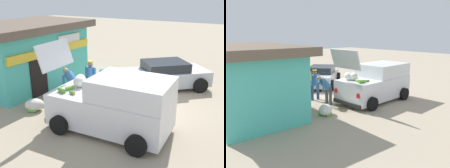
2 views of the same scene
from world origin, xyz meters
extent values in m
plane|color=tan|center=(0.00, 0.00, 0.00)|extent=(60.00, 60.00, 0.00)
cube|color=#4CC6B7|center=(-0.36, 5.66, 1.33)|extent=(5.36, 3.42, 2.65)
cube|color=yellow|center=(-0.45, 4.03, 1.86)|extent=(4.93, 0.39, 0.36)
cube|color=black|center=(-1.38, 4.11, 1.00)|extent=(0.90, 0.11, 2.00)
cube|color=white|center=(0.69, 3.99, 2.12)|extent=(1.50, 0.14, 0.60)
cube|color=brown|center=(-0.36, 5.66, 2.82)|extent=(6.08, 4.14, 0.33)
cube|color=silver|center=(-2.54, -0.06, 0.70)|extent=(1.98, 3.96, 1.06)
cube|color=silver|center=(-2.52, -0.80, 1.56)|extent=(1.85, 2.48, 0.66)
cube|color=black|center=(-2.48, -1.96, 1.53)|extent=(1.57, 0.13, 0.50)
cube|color=silver|center=(-2.61, 2.04, 2.33)|extent=(1.67, 0.40, 0.88)
ellipsoid|color=silver|center=(-2.37, 1.25, 1.42)|extent=(0.45, 0.38, 0.38)
ellipsoid|color=silver|center=(-2.13, 1.38, 1.41)|extent=(0.44, 0.37, 0.37)
cylinder|color=#60A32F|center=(-2.31, 1.06, 1.28)|extent=(0.10, 0.21, 0.10)
cylinder|color=#5B9C32|center=(-3.09, 1.45, 1.30)|extent=(0.23, 0.32, 0.14)
cylinder|color=olive|center=(-3.06, 1.05, 1.28)|extent=(0.16, 0.23, 0.10)
cylinder|color=#649F35|center=(-2.76, 1.38, 1.29)|extent=(0.31, 0.21, 0.13)
cube|color=black|center=(-2.61, 1.93, 0.25)|extent=(1.76, 0.14, 0.16)
cube|color=red|center=(-3.33, 1.92, 0.76)|extent=(0.14, 0.06, 0.20)
cube|color=red|center=(-1.89, 1.97, 0.76)|extent=(0.14, 0.06, 0.20)
cylinder|color=black|center=(-3.49, -1.42, 0.32)|extent=(0.24, 0.64, 0.63)
cylinder|color=black|center=(-1.51, -1.35, 0.32)|extent=(0.24, 0.64, 0.63)
cylinder|color=black|center=(-3.58, 1.24, 0.32)|extent=(0.24, 0.64, 0.63)
cylinder|color=black|center=(-1.60, 1.30, 0.32)|extent=(0.24, 0.64, 0.63)
cube|color=#B2B7BC|center=(2.20, -0.34, 0.53)|extent=(3.95, 4.17, 0.69)
cube|color=#1E2328|center=(2.20, -0.34, 1.08)|extent=(2.42, 2.46, 0.41)
cylinder|color=black|center=(2.39, -1.99, 0.33)|extent=(0.60, 0.64, 0.66)
cylinder|color=black|center=(3.80, -0.76, 0.33)|extent=(0.60, 0.64, 0.66)
cylinder|color=black|center=(0.59, 0.07, 0.33)|extent=(0.60, 0.64, 0.66)
cylinder|color=black|center=(2.01, 1.30, 0.33)|extent=(0.60, 0.64, 0.66)
cylinder|color=navy|center=(-0.40, 1.94, 0.39)|extent=(0.15, 0.15, 0.78)
cylinder|color=navy|center=(-0.35, 2.27, 0.39)|extent=(0.15, 0.15, 0.78)
cylinder|color=#3872B2|center=(-0.38, 2.10, 1.06)|extent=(0.38, 0.38, 0.55)
sphere|color=#8C6647|center=(-0.38, 2.10, 1.44)|extent=(0.21, 0.21, 0.21)
cylinder|color=gold|center=(-0.38, 2.10, 1.57)|extent=(0.23, 0.23, 0.05)
cylinder|color=#3872B2|center=(-0.41, 1.87, 1.07)|extent=(0.09, 0.09, 0.53)
cylinder|color=#3872B2|center=(-0.35, 2.34, 1.07)|extent=(0.09, 0.09, 0.53)
cylinder|color=#4C4C51|center=(-1.64, 2.10, 0.43)|extent=(0.15, 0.15, 0.86)
cylinder|color=#4C4C51|center=(-1.30, 2.06, 0.43)|extent=(0.15, 0.15, 0.86)
cylinder|color=#3872B2|center=(-1.45, 2.30, 1.07)|extent=(0.41, 0.71, 0.67)
sphere|color=tan|center=(-1.41, 2.60, 1.37)|extent=(0.23, 0.23, 0.23)
cylinder|color=#3872B2|center=(-1.66, 2.54, 0.99)|extent=(0.09, 0.09, 0.58)
cylinder|color=#3872B2|center=(-1.18, 2.49, 0.99)|extent=(0.09, 0.09, 0.58)
ellipsoid|color=silver|center=(-2.65, 3.22, 0.24)|extent=(0.88, 0.92, 0.48)
cylinder|color=#5EB739|center=(-2.85, 3.16, 0.07)|extent=(0.28, 0.34, 0.14)
cylinder|color=#639F42|center=(-2.83, 3.20, 0.07)|extent=(0.28, 0.27, 0.15)
cylinder|color=#55B534|center=(-2.52, 3.32, 0.08)|extent=(0.17, 0.31, 0.16)
cylinder|color=blue|center=(2.37, 3.18, 0.17)|extent=(0.29, 0.29, 0.35)
camera|label=1|loc=(-9.39, -3.90, 4.40)|focal=42.44mm
camera|label=2|loc=(-10.51, 9.44, 3.53)|focal=39.08mm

